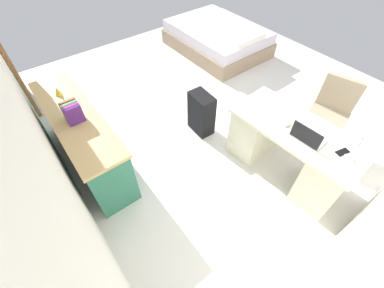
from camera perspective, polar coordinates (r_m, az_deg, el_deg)
The scene contains 13 objects.
ground_plane at distance 4.07m, azimuth 3.77°, elevation 7.89°, with size 5.87×5.87×0.00m, color silver.
wall_back at distance 2.62m, azimuth -35.91°, elevation 9.76°, with size 4.87×0.10×2.73m, color white.
desk at distance 3.16m, azimuth 21.06°, elevation -1.21°, with size 1.48×0.75×0.73m.
office_chair at distance 3.71m, azimuth 28.00°, elevation 5.17°, with size 0.57×0.57×0.94m.
credenza at distance 3.31m, azimuth -23.10°, elevation 1.03°, with size 1.80×0.48×0.79m.
bed at distance 5.53m, azimuth 5.73°, elevation 22.56°, with size 1.91×1.41×0.58m.
suitcase_black at distance 3.52m, azimuth 2.12°, elevation 6.88°, with size 0.36×0.22×0.61m, color black.
laptop at distance 2.79m, azimuth 24.54°, elevation 1.51°, with size 0.32×0.24×0.21m.
computer_mouse at distance 2.91m, azimuth 20.59°, elevation 4.28°, with size 0.06×0.10×0.03m, color white.
cell_phone_near_laptop at distance 2.87m, azimuth 30.77°, elevation -1.57°, with size 0.07×0.14×0.01m, color black.
desk_lamp at distance 2.68m, azimuth 33.31°, elevation 1.09°, with size 0.16×0.11×0.34m.
book_row at distance 2.91m, azimuth -25.33°, elevation 6.54°, with size 0.19×0.17×0.22m.
figurine_small at distance 3.38m, azimuth -28.02°, elevation 10.42°, with size 0.08×0.08×0.11m, color gold.
Camera 1 is at (-2.28, 2.09, 2.63)m, focal length 23.70 mm.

